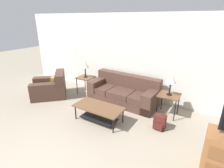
{
  "coord_description": "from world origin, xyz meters",
  "views": [
    {
      "loc": [
        2.23,
        -0.98,
        2.45
      ],
      "look_at": [
        -0.02,
        2.73,
        0.8
      ],
      "focal_mm": 28.0,
      "sensor_mm": 36.0,
      "label": 1
    }
  ],
  "objects_px": {
    "side_table_right": "(169,97)",
    "table_lamp_right": "(171,79)",
    "coffee_table": "(99,110)",
    "backpack": "(160,122)",
    "table_lamp_left": "(85,65)",
    "couch": "(123,93)",
    "side_table_left": "(86,79)",
    "armchair": "(50,88)"
  },
  "relations": [
    {
      "from": "table_lamp_left",
      "to": "table_lamp_right",
      "type": "bearing_deg",
      "value": 0.0
    },
    {
      "from": "coffee_table",
      "to": "table_lamp_left",
      "type": "bearing_deg",
      "value": 138.92
    },
    {
      "from": "table_lamp_left",
      "to": "side_table_right",
      "type": "bearing_deg",
      "value": 0.0
    },
    {
      "from": "side_table_left",
      "to": "backpack",
      "type": "relative_size",
      "value": 1.67
    },
    {
      "from": "couch",
      "to": "coffee_table",
      "type": "height_order",
      "value": "couch"
    },
    {
      "from": "side_table_right",
      "to": "armchair",
      "type": "bearing_deg",
      "value": -167.94
    },
    {
      "from": "couch",
      "to": "backpack",
      "type": "bearing_deg",
      "value": -30.52
    },
    {
      "from": "table_lamp_right",
      "to": "backpack",
      "type": "xyz_separation_m",
      "value": [
        0.01,
        -0.73,
        -0.84
      ]
    },
    {
      "from": "armchair",
      "to": "coffee_table",
      "type": "distance_m",
      "value": 2.29
    },
    {
      "from": "coffee_table",
      "to": "table_lamp_right",
      "type": "xyz_separation_m",
      "value": [
        1.39,
        1.19,
        0.71
      ]
    },
    {
      "from": "armchair",
      "to": "coffee_table",
      "type": "height_order",
      "value": "armchair"
    },
    {
      "from": "armchair",
      "to": "side_table_right",
      "type": "relative_size",
      "value": 2.35
    },
    {
      "from": "side_table_left",
      "to": "table_lamp_right",
      "type": "bearing_deg",
      "value": -0.0
    },
    {
      "from": "armchair",
      "to": "table_lamp_right",
      "type": "relative_size",
      "value": 2.54
    },
    {
      "from": "side_table_right",
      "to": "table_lamp_right",
      "type": "distance_m",
      "value": 0.48
    },
    {
      "from": "backpack",
      "to": "coffee_table",
      "type": "bearing_deg",
      "value": -161.63
    },
    {
      "from": "armchair",
      "to": "table_lamp_left",
      "type": "xyz_separation_m",
      "value": [
        0.88,
        0.78,
        0.73
      ]
    },
    {
      "from": "armchair",
      "to": "table_lamp_right",
      "type": "bearing_deg",
      "value": 12.06
    },
    {
      "from": "coffee_table",
      "to": "side_table_left",
      "type": "xyz_separation_m",
      "value": [
        -1.37,
        1.19,
        0.23
      ]
    },
    {
      "from": "side_table_right",
      "to": "backpack",
      "type": "xyz_separation_m",
      "value": [
        0.01,
        -0.73,
        -0.36
      ]
    },
    {
      "from": "couch",
      "to": "side_table_left",
      "type": "bearing_deg",
      "value": -176.13
    },
    {
      "from": "side_table_right",
      "to": "couch",
      "type": "bearing_deg",
      "value": 176.12
    },
    {
      "from": "couch",
      "to": "table_lamp_left",
      "type": "distance_m",
      "value": 1.56
    },
    {
      "from": "armchair",
      "to": "coffee_table",
      "type": "relative_size",
      "value": 1.12
    },
    {
      "from": "armchair",
      "to": "table_lamp_left",
      "type": "height_order",
      "value": "table_lamp_left"
    },
    {
      "from": "couch",
      "to": "side_table_right",
      "type": "bearing_deg",
      "value": -3.88
    },
    {
      "from": "backpack",
      "to": "table_lamp_left",
      "type": "bearing_deg",
      "value": 165.32
    },
    {
      "from": "coffee_table",
      "to": "couch",
      "type": "bearing_deg",
      "value": 89.4
    },
    {
      "from": "table_lamp_left",
      "to": "backpack",
      "type": "bearing_deg",
      "value": -14.68
    },
    {
      "from": "armchair",
      "to": "side_table_left",
      "type": "relative_size",
      "value": 2.35
    },
    {
      "from": "armchair",
      "to": "coffee_table",
      "type": "bearing_deg",
      "value": -10.52
    },
    {
      "from": "armchair",
      "to": "side_table_left",
      "type": "bearing_deg",
      "value": 41.58
    },
    {
      "from": "table_lamp_left",
      "to": "couch",
      "type": "bearing_deg",
      "value": 3.87
    },
    {
      "from": "side_table_left",
      "to": "table_lamp_left",
      "type": "relative_size",
      "value": 1.08
    },
    {
      "from": "table_lamp_left",
      "to": "table_lamp_right",
      "type": "relative_size",
      "value": 1.0
    },
    {
      "from": "table_lamp_right",
      "to": "backpack",
      "type": "relative_size",
      "value": 1.55
    },
    {
      "from": "coffee_table",
      "to": "side_table_left",
      "type": "relative_size",
      "value": 2.09
    },
    {
      "from": "table_lamp_right",
      "to": "armchair",
      "type": "bearing_deg",
      "value": -167.94
    },
    {
      "from": "side_table_right",
      "to": "coffee_table",
      "type": "bearing_deg",
      "value": -139.39
    },
    {
      "from": "coffee_table",
      "to": "side_table_left",
      "type": "distance_m",
      "value": 1.83
    },
    {
      "from": "couch",
      "to": "coffee_table",
      "type": "xyz_separation_m",
      "value": [
        -0.01,
        -1.29,
        0.0
      ]
    },
    {
      "from": "side_table_right",
      "to": "backpack",
      "type": "bearing_deg",
      "value": -88.95
    }
  ]
}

